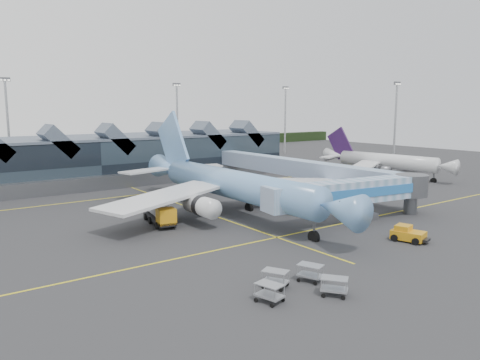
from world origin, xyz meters
TOP-DOWN VIEW (x-y plane):
  - ground at (0.00, 0.00)m, footprint 260.00×260.00m
  - taxi_stripes at (0.00, 10.00)m, footprint 120.00×60.00m
  - tree_line_far at (0.00, 110.00)m, footprint 260.00×4.00m
  - terminal at (-5.07, 47.35)m, footprint 90.00×22.25m
  - light_masts at (21.00, 62.80)m, footprint 132.40×42.56m
  - main_airliner at (2.66, 5.94)m, footprint 41.53×47.59m
  - regional_jet at (52.38, 16.57)m, footprint 29.62×32.49m
  - jet_bridge at (14.85, -8.33)m, footprint 27.01×7.66m
  - fuel_truck at (-8.40, 6.80)m, footprint 3.75×9.12m
  - pushback_tug at (11.51, -18.19)m, footprint 3.44×4.52m
  - baggage_carts at (-9.44, -21.77)m, footprint 7.95×6.84m

SIDE VIEW (x-z plane):
  - ground at x=0.00m, z-range 0.00..0.00m
  - taxi_stripes at x=0.00m, z-range 0.00..0.01m
  - pushback_tug at x=11.51m, z-range -0.09..1.74m
  - baggage_carts at x=-9.44m, z-range 0.10..1.64m
  - fuel_truck at x=-8.40m, z-range 0.18..3.22m
  - tree_line_far at x=0.00m, z-range 0.00..4.00m
  - regional_jet at x=52.38m, z-range -2.04..9.11m
  - jet_bridge at x=14.85m, z-range 1.09..7.03m
  - main_airliner at x=2.66m, z-range -3.16..12.17m
  - terminal at x=-5.07m, z-range -1.38..11.14m
  - light_masts at x=21.00m, z-range 1.26..23.71m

